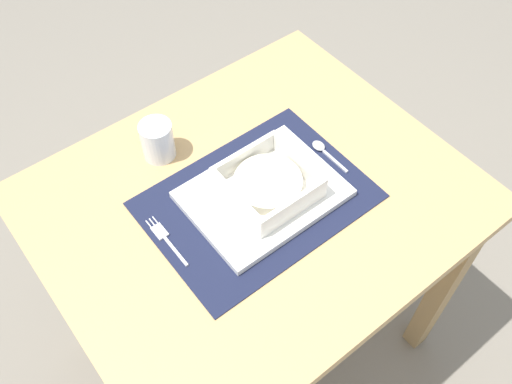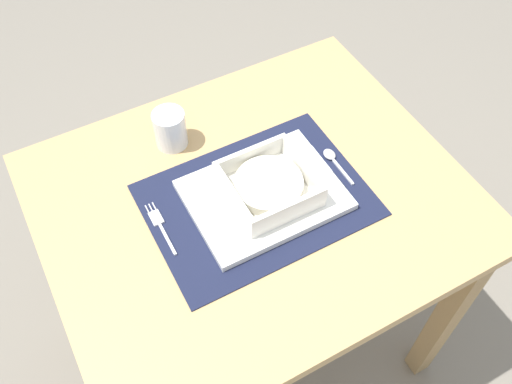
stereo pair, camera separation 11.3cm
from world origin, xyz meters
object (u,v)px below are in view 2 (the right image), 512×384
(butter_knife, at_px, (328,171))
(bread_knife, at_px, (324,180))
(dining_table, at_px, (255,226))
(drinking_glass, at_px, (170,131))
(spoon, at_px, (332,158))
(fork, at_px, (160,224))
(porridge_bowl, at_px, (269,186))

(butter_knife, distance_m, bread_knife, 0.03)
(dining_table, xyz_separation_m, bread_knife, (0.15, -0.03, 0.12))
(drinking_glass, bearing_deg, spoon, -36.81)
(fork, xyz_separation_m, drinking_glass, (0.11, 0.19, 0.03))
(porridge_bowl, bearing_deg, dining_table, 144.93)
(porridge_bowl, bearing_deg, butter_knife, -0.94)
(bread_knife, bearing_deg, spoon, 42.52)
(porridge_bowl, height_order, butter_knife, porridge_bowl)
(butter_knife, bearing_deg, dining_table, 177.56)
(fork, bearing_deg, spoon, -5.77)
(porridge_bowl, xyz_separation_m, fork, (-0.22, 0.04, -0.03))
(dining_table, distance_m, porridge_bowl, 0.15)
(spoon, bearing_deg, porridge_bowl, -170.41)
(spoon, xyz_separation_m, butter_knife, (-0.03, -0.03, -0.00))
(dining_table, height_order, spoon, spoon)
(dining_table, height_order, porridge_bowl, porridge_bowl)
(porridge_bowl, bearing_deg, bread_knife, -8.52)
(spoon, height_order, bread_knife, spoon)
(dining_table, xyz_separation_m, spoon, (0.19, 0.01, 0.12))
(porridge_bowl, height_order, drinking_glass, drinking_glass)
(fork, relative_size, butter_knife, 1.01)
(dining_table, distance_m, drinking_glass, 0.28)
(butter_knife, bearing_deg, drinking_glass, 141.32)
(spoon, xyz_separation_m, drinking_glass, (-0.28, 0.21, 0.03))
(fork, distance_m, bread_knife, 0.35)
(butter_knife, distance_m, drinking_glass, 0.35)
(dining_table, distance_m, bread_knife, 0.19)
(porridge_bowl, xyz_separation_m, bread_knife, (0.12, -0.02, -0.03))
(spoon, distance_m, drinking_glass, 0.35)
(dining_table, relative_size, porridge_bowl, 5.14)
(dining_table, bearing_deg, spoon, 1.83)
(fork, distance_m, drinking_glass, 0.22)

